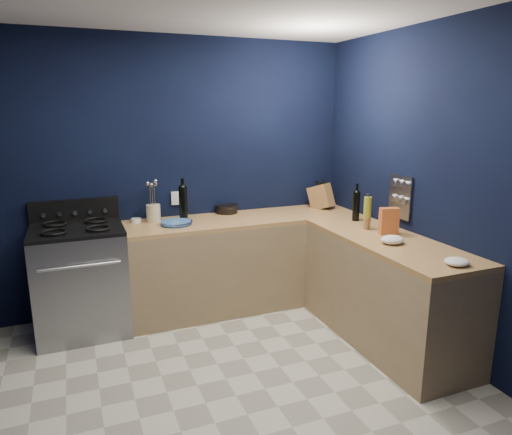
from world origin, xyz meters
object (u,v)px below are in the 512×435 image
plate_stack (176,223)px  crouton_bag (389,221)px  gas_range (81,282)px  utensil_crock (153,213)px  knife_block (321,197)px

plate_stack → crouton_bag: crouton_bag is taller
gas_range → utensil_crock: size_ratio=5.64×
utensil_crock → crouton_bag: 2.12m
plate_stack → utensil_crock: bearing=131.1°
plate_stack → utensil_crock: size_ratio=1.70×
gas_range → plate_stack: size_ratio=3.32×
knife_block → utensil_crock: bearing=149.5°
plate_stack → crouton_bag: 1.88m
utensil_crock → knife_block: bearing=-1.7°
gas_range → crouton_bag: size_ratio=4.05×
utensil_crock → crouton_bag: (1.77, -1.18, 0.03)m
crouton_bag → gas_range: bearing=172.5°
plate_stack → gas_range: bearing=178.4°
gas_range → crouton_bag: bearing=-22.4°
plate_stack → knife_block: (1.59, 0.14, 0.11)m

